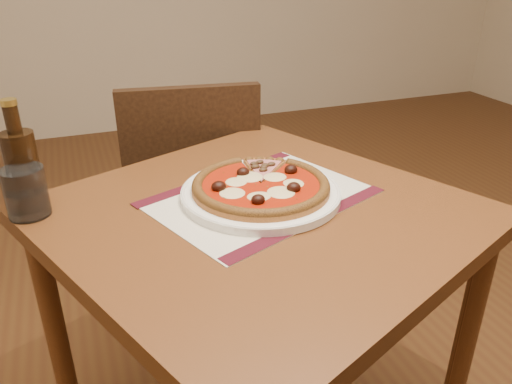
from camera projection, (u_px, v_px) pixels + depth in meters
table at (259, 249)px, 1.10m from camera, size 1.05×1.05×0.75m
chair_far at (192, 191)px, 1.69m from camera, size 0.47×0.47×0.89m
placemat at (261, 197)px, 1.10m from camera, size 0.54×0.47×0.00m
plate at (261, 193)px, 1.09m from camera, size 0.35×0.35×0.02m
pizza at (261, 185)px, 1.09m from camera, size 0.30×0.30×0.04m
ham_slice at (270, 168)px, 1.17m from camera, size 0.10×0.15×0.02m
water_glass at (26, 192)px, 1.01m from camera, size 0.09×0.09×0.10m
bottle at (22, 165)px, 1.04m from camera, size 0.07×0.07×0.23m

